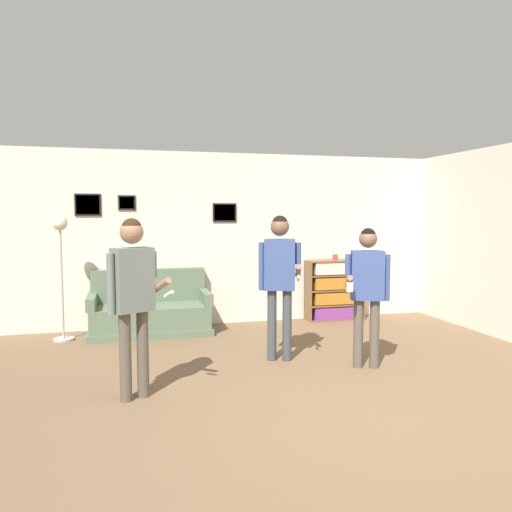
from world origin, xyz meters
name	(u,v)px	position (x,y,z in m)	size (l,w,h in m)	color
ground_plane	(369,432)	(0.00, 0.00, 0.00)	(20.00, 20.00, 0.00)	brown
wall_back	(244,238)	(-0.01, 4.28, 1.35)	(8.78, 0.08, 2.70)	silver
couch	(150,313)	(-1.52, 3.87, 0.30)	(1.74, 0.80, 0.92)	#5B7056
bookshelf	(335,290)	(1.49, 4.07, 0.49)	(0.97, 0.30, 0.99)	brown
floor_lamp	(61,253)	(-2.71, 3.74, 1.21)	(0.28, 0.28, 1.72)	#ADA89E
person_player_foreground_left	(133,289)	(-1.80, 1.23, 1.05)	(0.59, 0.39, 1.71)	brown
person_player_foreground_center	(280,271)	(-0.10, 2.08, 1.07)	(0.48, 0.56, 1.73)	#3D4247
person_watcher_holding_cup	(367,283)	(0.76, 1.55, 0.97)	(0.57, 0.36, 1.59)	brown
drinking_cup	(335,257)	(1.48, 4.06, 1.03)	(0.08, 0.08, 0.10)	red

